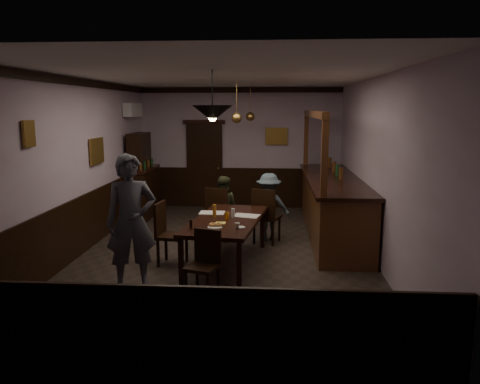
# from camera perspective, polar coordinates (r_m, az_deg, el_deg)

# --- Properties ---
(room) EXTENTS (5.01, 8.01, 3.01)m
(room) POSITION_cam_1_polar(r_m,az_deg,el_deg) (7.80, -2.01, 2.89)
(room) COLOR #2D2621
(room) RESTS_ON ground
(dining_table) EXTENTS (1.29, 2.32, 0.75)m
(dining_table) POSITION_cam_1_polar(r_m,az_deg,el_deg) (7.49, -1.64, -3.76)
(dining_table) COLOR black
(dining_table) RESTS_ON ground
(chair_far_left) EXTENTS (0.55, 0.55, 1.03)m
(chair_far_left) POSITION_cam_1_polar(r_m,az_deg,el_deg) (8.82, -2.63, -2.42)
(chair_far_left) COLOR black
(chair_far_left) RESTS_ON ground
(chair_far_right) EXTENTS (0.58, 0.58, 1.04)m
(chair_far_right) POSITION_cam_1_polar(r_m,az_deg,el_deg) (8.64, 3.12, -2.64)
(chair_far_right) COLOR black
(chair_far_right) RESTS_ON ground
(chair_near) EXTENTS (0.49, 0.49, 0.90)m
(chair_near) POSITION_cam_1_polar(r_m,az_deg,el_deg) (6.30, -4.35, -8.32)
(chair_near) COLOR black
(chair_near) RESTS_ON ground
(chair_side) EXTENTS (0.49, 0.49, 1.01)m
(chair_side) POSITION_cam_1_polar(r_m,az_deg,el_deg) (7.60, -8.87, -4.68)
(chair_side) COLOR black
(chair_side) RESTS_ON ground
(person_standing) EXTENTS (0.80, 0.66, 1.89)m
(person_standing) POSITION_cam_1_polar(r_m,az_deg,el_deg) (6.61, -13.11, -3.60)
(person_standing) COLOR #4C4C57
(person_standing) RESTS_ON ground
(person_seated_left) EXTENTS (0.66, 0.56, 1.21)m
(person_seated_left) POSITION_cam_1_polar(r_m,az_deg,el_deg) (9.07, -2.12, -1.80)
(person_seated_left) COLOR #3C4127
(person_seated_left) RESTS_ON ground
(person_seated_right) EXTENTS (0.88, 0.58, 1.28)m
(person_seated_right) POSITION_cam_1_polar(r_m,az_deg,el_deg) (8.90, 3.51, -1.81)
(person_seated_right) COLOR slate
(person_seated_right) RESTS_ON ground
(newspaper_left) EXTENTS (0.42, 0.30, 0.01)m
(newspaper_left) POSITION_cam_1_polar(r_m,az_deg,el_deg) (7.89, -3.43, -2.54)
(newspaper_left) COLOR silver
(newspaper_left) RESTS_ON dining_table
(newspaper_right) EXTENTS (0.48, 0.39, 0.01)m
(newspaper_right) POSITION_cam_1_polar(r_m,az_deg,el_deg) (7.66, 0.77, -2.90)
(newspaper_right) COLOR silver
(newspaper_right) RESTS_ON dining_table
(napkin) EXTENTS (0.17, 0.17, 0.00)m
(napkin) POSITION_cam_1_polar(r_m,az_deg,el_deg) (7.20, -2.38, -3.78)
(napkin) COLOR #E1C652
(napkin) RESTS_ON dining_table
(saucer) EXTENTS (0.15, 0.15, 0.01)m
(saucer) POSITION_cam_1_polar(r_m,az_deg,el_deg) (6.92, 0.04, -4.32)
(saucer) COLOR white
(saucer) RESTS_ON dining_table
(coffee_cup) EXTENTS (0.09, 0.09, 0.07)m
(coffee_cup) POSITION_cam_1_polar(r_m,az_deg,el_deg) (6.85, -0.34, -4.09)
(coffee_cup) COLOR white
(coffee_cup) RESTS_ON saucer
(pastry_plate) EXTENTS (0.22, 0.22, 0.01)m
(pastry_plate) POSITION_cam_1_polar(r_m,az_deg,el_deg) (6.92, -3.08, -4.31)
(pastry_plate) COLOR white
(pastry_plate) RESTS_ON dining_table
(pastry_ring_a) EXTENTS (0.13, 0.13, 0.04)m
(pastry_ring_a) POSITION_cam_1_polar(r_m,az_deg,el_deg) (6.97, -3.30, -3.98)
(pastry_ring_a) COLOR #C68C47
(pastry_ring_a) RESTS_ON pastry_plate
(pastry_ring_b) EXTENTS (0.13, 0.13, 0.04)m
(pastry_ring_b) POSITION_cam_1_polar(r_m,az_deg,el_deg) (6.97, -2.71, -3.97)
(pastry_ring_b) COLOR #C68C47
(pastry_ring_b) RESTS_ON pastry_plate
(soda_can) EXTENTS (0.07, 0.07, 0.12)m
(soda_can) POSITION_cam_1_polar(r_m,az_deg,el_deg) (7.40, -1.63, -2.92)
(soda_can) COLOR orange
(soda_can) RESTS_ON dining_table
(beer_glass) EXTENTS (0.06, 0.06, 0.20)m
(beer_glass) POSITION_cam_1_polar(r_m,az_deg,el_deg) (7.59, -3.13, -2.29)
(beer_glass) COLOR #BF721E
(beer_glass) RESTS_ON dining_table
(water_glass) EXTENTS (0.06, 0.06, 0.15)m
(water_glass) POSITION_cam_1_polar(r_m,az_deg,el_deg) (7.52, -0.84, -2.59)
(water_glass) COLOR silver
(water_glass) RESTS_ON dining_table
(pepper_mill) EXTENTS (0.04, 0.04, 0.14)m
(pepper_mill) POSITION_cam_1_polar(r_m,az_deg,el_deg) (6.88, -6.00, -3.91)
(pepper_mill) COLOR black
(pepper_mill) RESTS_ON dining_table
(sideboard) EXTENTS (0.52, 1.46, 1.93)m
(sideboard) POSITION_cam_1_polar(r_m,az_deg,el_deg) (11.10, -11.85, 1.09)
(sideboard) COLOR black
(sideboard) RESTS_ON ground
(bar_counter) EXTENTS (1.01, 4.35, 2.44)m
(bar_counter) POSITION_cam_1_polar(r_m,az_deg,el_deg) (9.37, 11.16, -1.53)
(bar_counter) COLOR #502B15
(bar_counter) RESTS_ON ground
(door_back) EXTENTS (0.90, 0.06, 2.10)m
(door_back) POSITION_cam_1_polar(r_m,az_deg,el_deg) (11.86, -4.33, 3.20)
(door_back) COLOR black
(door_back) RESTS_ON ground
(ac_unit) EXTENTS (0.20, 0.85, 0.30)m
(ac_unit) POSITION_cam_1_polar(r_m,az_deg,el_deg) (11.07, -12.95, 9.74)
(ac_unit) COLOR white
(ac_unit) RESTS_ON ground
(picture_left_small) EXTENTS (0.04, 0.28, 0.36)m
(picture_left_small) POSITION_cam_1_polar(r_m,az_deg,el_deg) (6.93, -24.36, 6.49)
(picture_left_small) COLOR olive
(picture_left_small) RESTS_ON ground
(picture_left_large) EXTENTS (0.04, 0.62, 0.48)m
(picture_left_large) POSITION_cam_1_polar(r_m,az_deg,el_deg) (9.14, -17.06, 4.80)
(picture_left_large) COLOR olive
(picture_left_large) RESTS_ON ground
(picture_back) EXTENTS (0.55, 0.04, 0.42)m
(picture_back) POSITION_cam_1_polar(r_m,az_deg,el_deg) (11.68, 4.46, 6.78)
(picture_back) COLOR olive
(picture_back) RESTS_ON ground
(pendant_iron) EXTENTS (0.56, 0.56, 0.69)m
(pendant_iron) POSITION_cam_1_polar(r_m,az_deg,el_deg) (6.49, -3.38, 9.54)
(pendant_iron) COLOR black
(pendant_iron) RESTS_ON ground
(pendant_brass_mid) EXTENTS (0.20, 0.20, 0.81)m
(pendant_brass_mid) POSITION_cam_1_polar(r_m,az_deg,el_deg) (9.27, -0.41, 9.01)
(pendant_brass_mid) COLOR #BF8C3F
(pendant_brass_mid) RESTS_ON ground
(pendant_brass_far) EXTENTS (0.20, 0.20, 0.81)m
(pendant_brass_far) POSITION_cam_1_polar(r_m,az_deg,el_deg) (10.63, 1.26, 9.16)
(pendant_brass_far) COLOR #BF8C3F
(pendant_brass_far) RESTS_ON ground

